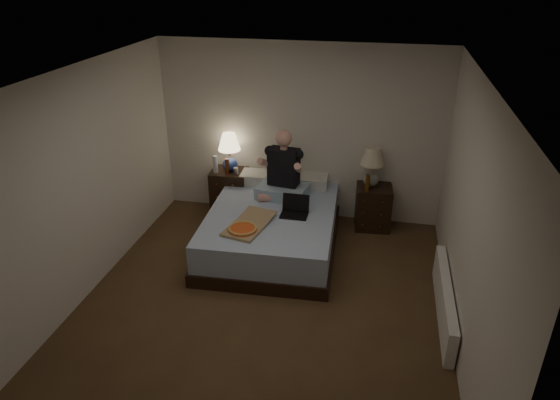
% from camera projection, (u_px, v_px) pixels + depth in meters
% --- Properties ---
extents(floor, '(4.00, 4.50, 0.00)m').
position_uv_depth(floor, '(263.00, 303.00, 5.56)').
color(floor, brown).
rests_on(floor, ground).
extents(ceiling, '(4.00, 4.50, 0.00)m').
position_uv_depth(ceiling, '(259.00, 78.00, 4.46)').
color(ceiling, white).
rests_on(ceiling, ground).
extents(wall_back, '(4.00, 0.00, 2.50)m').
position_uv_depth(wall_back, '(300.00, 133.00, 6.98)').
color(wall_back, silver).
rests_on(wall_back, ground).
extents(wall_front, '(4.00, 0.00, 2.50)m').
position_uv_depth(wall_front, '(173.00, 364.00, 3.03)').
color(wall_front, silver).
rests_on(wall_front, ground).
extents(wall_left, '(0.00, 4.50, 2.50)m').
position_uv_depth(wall_left, '(82.00, 186.00, 5.38)').
color(wall_left, silver).
rests_on(wall_left, ground).
extents(wall_right, '(0.00, 4.50, 2.50)m').
position_uv_depth(wall_right, '(470.00, 222.00, 4.64)').
color(wall_right, silver).
rests_on(wall_right, ground).
extents(bed, '(1.69, 2.20, 0.53)m').
position_uv_depth(bed, '(272.00, 228.00, 6.54)').
color(bed, '#5E81BC').
rests_on(bed, floor).
extents(nightstand_left, '(0.55, 0.50, 0.68)m').
position_uv_depth(nightstand_left, '(230.00, 191.00, 7.39)').
color(nightstand_left, black).
rests_on(nightstand_left, floor).
extents(nightstand_right, '(0.52, 0.47, 0.62)m').
position_uv_depth(nightstand_right, '(373.00, 207.00, 7.00)').
color(nightstand_right, black).
rests_on(nightstand_right, floor).
extents(lamp_left, '(0.34, 0.34, 0.56)m').
position_uv_depth(lamp_left, '(230.00, 152.00, 7.12)').
color(lamp_left, navy).
rests_on(lamp_left, nightstand_left).
extents(lamp_right, '(0.39, 0.39, 0.56)m').
position_uv_depth(lamp_right, '(372.00, 167.00, 6.77)').
color(lamp_right, gray).
rests_on(lamp_right, nightstand_right).
extents(water_bottle, '(0.07, 0.07, 0.25)m').
position_uv_depth(water_bottle, '(215.00, 164.00, 7.12)').
color(water_bottle, silver).
rests_on(water_bottle, nightstand_left).
extents(soda_can, '(0.07, 0.07, 0.10)m').
position_uv_depth(soda_can, '(236.00, 171.00, 7.10)').
color(soda_can, '#A09F9B').
rests_on(soda_can, nightstand_left).
extents(beer_bottle_left, '(0.06, 0.06, 0.23)m').
position_uv_depth(beer_bottle_left, '(227.00, 166.00, 7.08)').
color(beer_bottle_left, '#5B240D').
rests_on(beer_bottle_left, nightstand_left).
extents(beer_bottle_right, '(0.06, 0.06, 0.23)m').
position_uv_depth(beer_bottle_right, '(367.00, 183.00, 6.70)').
color(beer_bottle_right, '#59310C').
rests_on(beer_bottle_right, nightstand_right).
extents(person, '(0.73, 0.61, 0.93)m').
position_uv_depth(person, '(282.00, 165.00, 6.59)').
color(person, black).
rests_on(person, bed).
extents(laptop, '(0.34, 0.28, 0.24)m').
position_uv_depth(laptop, '(294.00, 207.00, 6.24)').
color(laptop, black).
rests_on(laptop, bed).
extents(pizza_box, '(0.55, 0.83, 0.08)m').
position_uv_depth(pizza_box, '(242.00, 229.00, 5.89)').
color(pizza_box, tan).
rests_on(pizza_box, bed).
extents(radiator, '(0.10, 1.60, 0.40)m').
position_uv_depth(radiator, '(444.00, 300.00, 5.28)').
color(radiator, white).
rests_on(radiator, floor).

